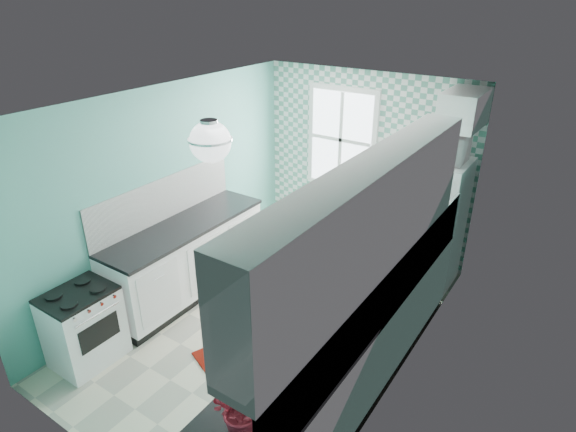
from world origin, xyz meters
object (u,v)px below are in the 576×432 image
Objects in this scene: potted_plant at (243,410)px; microwave at (441,146)px; fruit_bowl at (266,402)px; ceiling_light at (210,141)px; fridge at (430,223)px; sink at (391,269)px; stove at (84,326)px.

potted_plant is 3.83m from microwave.
fruit_bowl is 0.28m from potted_plant.
potted_plant is at bearing -43.81° from ceiling_light.
fridge is at bearing 91.37° from potted_plant.
microwave is at bearing 90.42° from sink.
fridge is 3.00× the size of sink.
sink is at bearing 89.91° from potted_plant.
microwave is (0.00, 0.00, 0.98)m from fridge.
fruit_bowl is 3.63m from microwave.
sink is at bearing 41.70° from stove.
ceiling_light reaches higher than fridge.
stove is (-2.31, -3.35, -0.40)m from fridge.
fruit_bowl is (-0.00, -2.07, 0.05)m from sink.
microwave is (-0.09, 1.46, 0.87)m from sink.
sink is at bearing 93.79° from microwave.
fridge reaches higher than sink.
microwave is (1.11, 2.62, -0.52)m from ceiling_light.
fridge is 2.77× the size of microwave.
microwave reaches higher than fridge.
fruit_bowl is at bearing -37.23° from ceiling_light.
fridge is at bearing 67.03° from ceiling_light.
microwave is at bearing 91.46° from fruit_bowl.
fruit_bowl is 0.78× the size of potted_plant.
sink reaches higher than stove.
potted_plant is (1.20, -1.15, -1.20)m from ceiling_light.
fruit_bowl is 0.48× the size of microwave.
ceiling_light is 0.45× the size of stove.
fridge is at bearing 54.17° from microwave.
stove is at bearing -124.24° from fridge.
stove is 2.79× the size of fruit_bowl.
stove is 2.54m from potted_plant.
potted_plant is at bearing -93.34° from sink.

